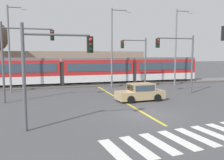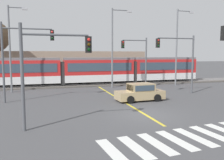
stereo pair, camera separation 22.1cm
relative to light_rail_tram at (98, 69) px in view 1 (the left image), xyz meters
name	(u,v)px [view 1 (the left image)]	position (x,y,z in m)	size (l,w,h in m)	color
ground_plane	(146,115)	(-0.42, -16.13, -2.05)	(200.00, 200.00, 0.00)	#474749
track_bed	(95,84)	(-0.42, 0.01, -1.96)	(120.00, 4.00, 0.18)	#56514C
rail_near	(96,84)	(-0.42, -0.71, -1.82)	(120.00, 0.08, 0.10)	#939399
rail_far	(94,83)	(-0.42, 0.73, -1.82)	(120.00, 0.08, 0.10)	#939399
light_rail_tram	(98,69)	(0.00, 0.00, 0.00)	(28.00, 2.64, 3.43)	silver
crosswalk_stripe_0	(115,151)	(-4.24, -21.25, -2.04)	(0.56, 2.80, 0.01)	silver
crosswalk_stripe_1	(138,147)	(-3.15, -21.13, -2.04)	(0.56, 2.80, 0.01)	silver
crosswalk_stripe_2	(159,143)	(-2.06, -21.01, -2.04)	(0.56, 2.80, 0.01)	silver
crosswalk_stripe_3	(178,140)	(-0.96, -20.88, -2.04)	(0.56, 2.80, 0.01)	silver
crosswalk_stripe_4	(196,137)	(0.13, -20.76, -2.04)	(0.56, 2.80, 0.01)	silver
crosswalk_stripe_5	(213,134)	(1.22, -20.64, -2.04)	(0.56, 2.80, 0.01)	silver
lane_centre_line	(120,99)	(-0.42, -10.41, -2.04)	(0.20, 16.83, 0.01)	gold
sedan_crossing	(140,93)	(1.11, -11.49, -1.35)	(4.29, 2.10, 1.52)	tan
traffic_light_mid_right	(180,54)	(6.41, -9.26, 1.98)	(4.25, 0.38, 5.95)	#515459
traffic_light_mid_left	(20,50)	(-8.78, -9.23, 2.35)	(4.25, 0.38, 6.68)	#515459
traffic_light_near_left	(49,61)	(-6.70, -17.43, 1.64)	(3.75, 0.38, 5.66)	#515459
traffic_light_far_right	(137,55)	(4.02, -3.83, 1.95)	(3.25, 0.38, 6.03)	#515459
street_lamp_west	(11,44)	(-10.13, -3.43, 3.06)	(2.02, 0.28, 9.09)	slate
street_lamp_centre	(114,43)	(1.25, -3.04, 3.32)	(2.54, 0.28, 9.46)	slate
street_lamp_east	(177,43)	(9.77, -3.26, 3.44)	(2.42, 0.28, 9.73)	slate
building_backdrop_far	(64,65)	(-3.40, 11.04, 0.22)	(27.17, 6.00, 4.52)	gray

